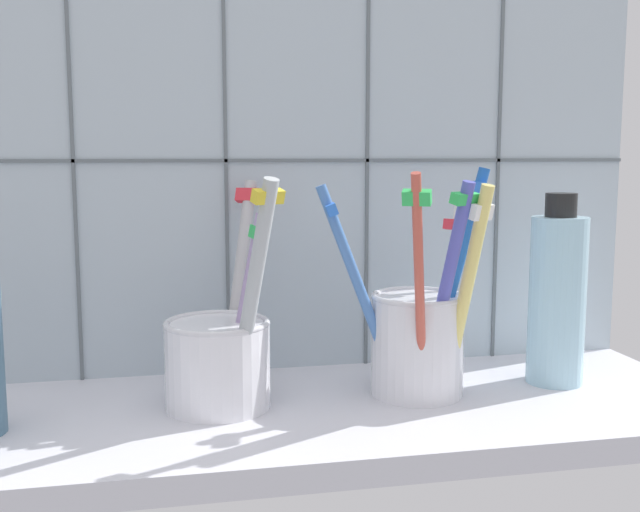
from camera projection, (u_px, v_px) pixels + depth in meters
counter_slab at (323, 417)px, 59.48cm from camera, size 64.00×22.00×2.00cm
tile_wall_back at (296, 143)px, 68.24cm from camera, size 64.00×2.20×45.00cm
toothbrush_cup_left at (221, 354)px, 58.49cm from camera, size 8.80×15.73×18.05cm
toothbrush_cup_right at (420, 333)px, 61.28cm from camera, size 14.03×11.38×18.54cm
soap_bottle at (557, 297)px, 64.36cm from camera, size 4.77×4.77×16.31cm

